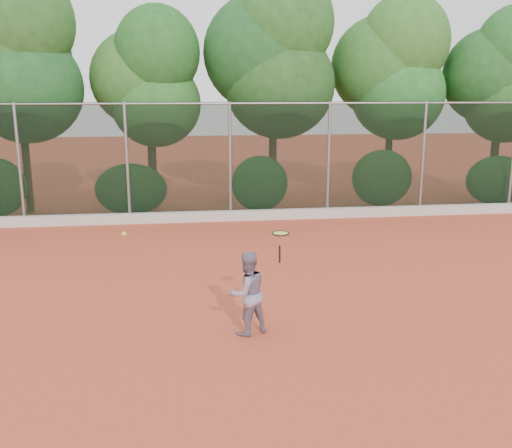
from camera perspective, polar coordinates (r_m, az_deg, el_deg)
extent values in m
plane|color=#C54A2E|center=(10.66, 0.70, -7.78)|extent=(80.00, 80.00, 0.00)
cube|color=#BBB7AE|center=(17.13, -2.50, 0.84)|extent=(24.00, 0.20, 0.30)
imported|color=gray|center=(9.11, -0.88, -6.93)|extent=(0.81, 0.74, 1.36)
cube|color=black|center=(17.04, -2.61, 6.23)|extent=(24.00, 0.01, 3.50)
cylinder|color=gray|center=(16.92, -2.67, 11.95)|extent=(24.00, 0.06, 0.06)
cylinder|color=gray|center=(17.59, -22.57, 5.46)|extent=(0.09, 0.09, 3.50)
cylinder|color=gray|center=(17.06, -12.75, 5.93)|extent=(0.09, 0.09, 3.50)
cylinder|color=gray|center=(17.04, -2.61, 6.23)|extent=(0.09, 0.09, 3.50)
cylinder|color=gray|center=(17.54, 7.27, 6.34)|extent=(0.09, 0.09, 3.50)
cylinder|color=gray|center=(18.52, 16.34, 6.28)|extent=(0.09, 0.09, 3.50)
cylinder|color=#47301B|center=(19.53, -21.93, 5.30)|extent=(0.24, 0.24, 2.90)
ellipsoid|color=#276729|center=(19.24, -22.05, 12.52)|extent=(3.50, 2.90, 3.40)
ellipsoid|color=#31712B|center=(19.68, -23.55, 15.31)|extent=(3.80, 3.10, 3.70)
ellipsoid|color=#36702A|center=(19.22, -22.34, 18.20)|extent=(3.10, 2.60, 3.20)
cylinder|color=#452D1A|center=(19.36, -10.30, 5.23)|extent=(0.28, 0.28, 2.40)
ellipsoid|color=#245D1F|center=(19.07, -9.97, 11.77)|extent=(2.90, 2.40, 2.80)
ellipsoid|color=#295A1F|center=(19.40, -11.55, 14.09)|extent=(3.20, 2.70, 3.10)
ellipsoid|color=#1C501B|center=(18.90, -9.88, 16.62)|extent=(2.70, 2.30, 2.90)
cylinder|color=#47291B|center=(19.23, 1.68, 6.29)|extent=(0.26, 0.26, 3.00)
ellipsoid|color=#306526|center=(19.03, 2.39, 13.75)|extent=(3.60, 3.00, 3.50)
ellipsoid|color=#266427|center=(19.28, 0.74, 16.73)|extent=(3.90, 3.20, 3.80)
ellipsoid|color=#35742C|center=(19.06, 2.82, 19.47)|extent=(3.20, 2.70, 3.30)
cylinder|color=#3D2517|center=(20.48, 13.05, 5.96)|extent=(0.24, 0.24, 2.70)
ellipsoid|color=#205E22|center=(20.31, 14.04, 12.50)|extent=(3.20, 2.70, 3.10)
ellipsoid|color=#23561D|center=(20.44, 12.52, 15.11)|extent=(3.50, 2.90, 3.40)
ellipsoid|color=#295B1F|center=(20.32, 14.70, 17.27)|extent=(3.00, 2.50, 3.10)
cylinder|color=#47291B|center=(21.71, 22.64, 5.41)|extent=(0.28, 0.28, 2.50)
ellipsoid|color=#366F2A|center=(21.57, 23.78, 11.28)|extent=(3.00, 2.50, 2.90)
ellipsoid|color=#296627|center=(21.59, 22.40, 13.54)|extent=(3.30, 2.80, 3.20)
ellipsoid|color=#2D6325|center=(17.97, -12.38, 3.40)|extent=(2.20, 1.16, 1.60)
ellipsoid|color=#2E752C|center=(18.05, 0.38, 4.07)|extent=(1.80, 1.04, 1.76)
ellipsoid|color=#39742C|center=(18.98, 12.47, 4.52)|extent=(2.00, 1.10, 1.84)
ellipsoid|color=#30712B|center=(20.70, 22.96, 4.07)|extent=(2.16, 1.12, 1.64)
cylinder|color=black|center=(8.85, 2.38, -3.04)|extent=(0.04, 0.05, 0.28)
torus|color=black|center=(8.70, 2.47, -0.94)|extent=(0.36, 0.36, 0.03)
cylinder|color=#C4E142|center=(8.70, 2.47, -0.94)|extent=(0.30, 0.30, 0.01)
sphere|color=#B5D931|center=(8.33, -13.07, -0.99)|extent=(0.07, 0.07, 0.07)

